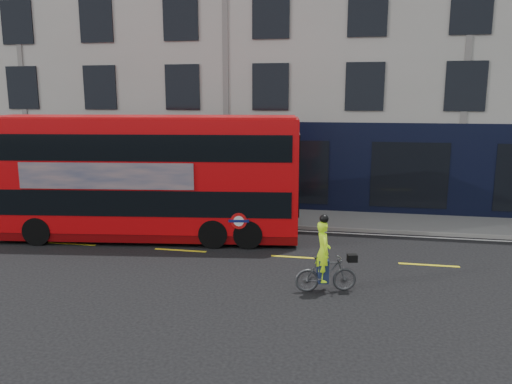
# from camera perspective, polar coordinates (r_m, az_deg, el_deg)

# --- Properties ---
(ground) EXTENTS (120.00, 120.00, 0.00)m
(ground) POSITION_cam_1_polar(r_m,az_deg,el_deg) (15.74, -10.45, -8.20)
(ground) COLOR black
(ground) RESTS_ON ground
(pavement) EXTENTS (60.00, 3.00, 0.12)m
(pavement) POSITION_cam_1_polar(r_m,az_deg,el_deg) (21.66, -4.27, -2.59)
(pavement) COLOR slate
(pavement) RESTS_ON ground
(kerb) EXTENTS (60.00, 0.12, 0.13)m
(kerb) POSITION_cam_1_polar(r_m,az_deg,el_deg) (20.26, -5.37, -3.55)
(kerb) COLOR gray
(kerb) RESTS_ON ground
(building_terrace) EXTENTS (50.00, 10.07, 15.00)m
(building_terrace) POSITION_cam_1_polar(r_m,az_deg,el_deg) (27.45, -0.89, 15.89)
(building_terrace) COLOR #B0ADA6
(building_terrace) RESTS_ON ground
(road_edge_line) EXTENTS (58.00, 0.10, 0.01)m
(road_edge_line) POSITION_cam_1_polar(r_m,az_deg,el_deg) (20.00, -5.60, -3.93)
(road_edge_line) COLOR silver
(road_edge_line) RESTS_ON ground
(lane_dashes) EXTENTS (58.00, 0.12, 0.01)m
(lane_dashes) POSITION_cam_1_polar(r_m,az_deg,el_deg) (17.07, -8.63, -6.60)
(lane_dashes) COLOR yellow
(lane_dashes) RESTS_ON ground
(bus) EXTENTS (11.18, 3.89, 4.42)m
(bus) POSITION_cam_1_polar(r_m,az_deg,el_deg) (18.31, -12.40, 1.73)
(bus) COLOR red
(bus) RESTS_ON ground
(cyclist) EXTENTS (1.71, 0.88, 2.10)m
(cyclist) POSITION_cam_1_polar(r_m,az_deg,el_deg) (13.38, 7.91, -8.39)
(cyclist) COLOR #46494C
(cyclist) RESTS_ON ground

